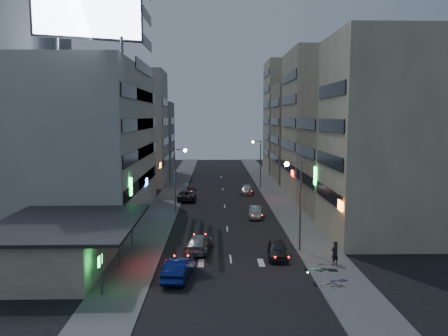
{
  "coord_description": "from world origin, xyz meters",
  "views": [
    {
      "loc": [
        -1.36,
        -32.0,
        12.09
      ],
      "look_at": [
        -0.27,
        17.65,
        6.22
      ],
      "focal_mm": 35.0,
      "sensor_mm": 36.0,
      "label": 1
    }
  ],
  "objects_px": {
    "road_car_blue": "(178,268)",
    "parked_car_left": "(187,195)",
    "scooter_black_a": "(342,278)",
    "scooter_blue": "(343,271)",
    "person": "(335,253)",
    "scooter_black_b": "(337,262)",
    "parked_car_right_mid": "(255,212)",
    "scooter_silver_b": "(323,262)",
    "road_car_silver": "(199,243)",
    "parked_car_right_near": "(277,250)",
    "parked_car_right_far": "(247,190)",
    "scooter_silver_a": "(330,275)"
  },
  "relations": [
    {
      "from": "parked_car_left",
      "to": "scooter_silver_a",
      "type": "height_order",
      "value": "parked_car_left"
    },
    {
      "from": "scooter_silver_a",
      "to": "scooter_blue",
      "type": "relative_size",
      "value": 0.87
    },
    {
      "from": "parked_car_right_mid",
      "to": "parked_car_right_near",
      "type": "bearing_deg",
      "value": -80.88
    },
    {
      "from": "parked_car_right_mid",
      "to": "scooter_black_b",
      "type": "bearing_deg",
      "value": -68.34
    },
    {
      "from": "parked_car_right_near",
      "to": "scooter_silver_b",
      "type": "bearing_deg",
      "value": -40.55
    },
    {
      "from": "person",
      "to": "scooter_silver_b",
      "type": "xyz_separation_m",
      "value": [
        -1.15,
        -0.97,
        -0.42
      ]
    },
    {
      "from": "road_car_silver",
      "to": "scooter_black_b",
      "type": "relative_size",
      "value": 2.46
    },
    {
      "from": "parked_car_left",
      "to": "road_car_blue",
      "type": "relative_size",
      "value": 1.11
    },
    {
      "from": "parked_car_left",
      "to": "scooter_black_b",
      "type": "distance_m",
      "value": 32.47
    },
    {
      "from": "road_car_blue",
      "to": "scooter_silver_b",
      "type": "height_order",
      "value": "road_car_blue"
    },
    {
      "from": "person",
      "to": "scooter_black_a",
      "type": "bearing_deg",
      "value": 51.11
    },
    {
      "from": "parked_car_left",
      "to": "scooter_blue",
      "type": "xyz_separation_m",
      "value": [
        13.57,
        -31.39,
        -0.06
      ]
    },
    {
      "from": "parked_car_right_far",
      "to": "person",
      "type": "bearing_deg",
      "value": -76.41
    },
    {
      "from": "person",
      "to": "scooter_black_b",
      "type": "xyz_separation_m",
      "value": [
        -0.1,
        -1.1,
        -0.35
      ]
    },
    {
      "from": "scooter_black_a",
      "to": "parked_car_right_near",
      "type": "bearing_deg",
      "value": 17.27
    },
    {
      "from": "road_car_blue",
      "to": "parked_car_left",
      "type": "bearing_deg",
      "value": -80.61
    },
    {
      "from": "parked_car_right_mid",
      "to": "scooter_silver_a",
      "type": "height_order",
      "value": "parked_car_right_mid"
    },
    {
      "from": "road_car_silver",
      "to": "scooter_silver_a",
      "type": "bearing_deg",
      "value": 149.12
    },
    {
      "from": "road_car_silver",
      "to": "person",
      "type": "height_order",
      "value": "person"
    },
    {
      "from": "road_car_silver",
      "to": "scooter_black_a",
      "type": "xyz_separation_m",
      "value": [
        10.56,
        -8.48,
        -0.13
      ]
    },
    {
      "from": "parked_car_right_far",
      "to": "road_car_silver",
      "type": "height_order",
      "value": "road_car_silver"
    },
    {
      "from": "scooter_black_a",
      "to": "parked_car_right_mid",
      "type": "bearing_deg",
      "value": -1.36
    },
    {
      "from": "person",
      "to": "scooter_black_b",
      "type": "height_order",
      "value": "person"
    },
    {
      "from": "scooter_black_a",
      "to": "scooter_black_b",
      "type": "relative_size",
      "value": 0.77
    },
    {
      "from": "parked_car_right_mid",
      "to": "scooter_blue",
      "type": "bearing_deg",
      "value": -69.9
    },
    {
      "from": "person",
      "to": "scooter_silver_a",
      "type": "bearing_deg",
      "value": 38.63
    },
    {
      "from": "parked_car_right_far",
      "to": "scooter_blue",
      "type": "relative_size",
      "value": 2.43
    },
    {
      "from": "parked_car_right_far",
      "to": "scooter_silver_a",
      "type": "bearing_deg",
      "value": -79.27
    },
    {
      "from": "parked_car_right_far",
      "to": "scooter_silver_b",
      "type": "height_order",
      "value": "parked_car_right_far"
    },
    {
      "from": "parked_car_right_mid",
      "to": "scooter_silver_b",
      "type": "xyz_separation_m",
      "value": [
        3.68,
        -18.2,
        -0.0
      ]
    },
    {
      "from": "parked_car_right_far",
      "to": "scooter_silver_b",
      "type": "bearing_deg",
      "value": -78.52
    },
    {
      "from": "parked_car_right_mid",
      "to": "road_car_blue",
      "type": "xyz_separation_m",
      "value": [
        -7.62,
        -19.67,
        0.11
      ]
    },
    {
      "from": "person",
      "to": "scooter_black_a",
      "type": "xyz_separation_m",
      "value": [
        -0.6,
        -4.21,
        -0.49
      ]
    },
    {
      "from": "road_car_silver",
      "to": "scooter_silver_a",
      "type": "distance_m",
      "value": 12.59
    },
    {
      "from": "scooter_black_a",
      "to": "scooter_blue",
      "type": "xyz_separation_m",
      "value": [
        0.42,
        1.18,
        0.08
      ]
    },
    {
      "from": "parked_car_left",
      "to": "road_car_blue",
      "type": "bearing_deg",
      "value": 92.41
    },
    {
      "from": "scooter_silver_a",
      "to": "scooter_silver_b",
      "type": "relative_size",
      "value": 0.88
    },
    {
      "from": "parked_car_right_near",
      "to": "scooter_silver_a",
      "type": "height_order",
      "value": "parked_car_right_near"
    },
    {
      "from": "road_car_blue",
      "to": "scooter_black_a",
      "type": "bearing_deg",
      "value": 178.46
    },
    {
      "from": "parked_car_left",
      "to": "scooter_black_b",
      "type": "relative_size",
      "value": 2.6
    },
    {
      "from": "parked_car_right_near",
      "to": "parked_car_right_far",
      "type": "bearing_deg",
      "value": 95.81
    },
    {
      "from": "parked_car_right_near",
      "to": "parked_car_right_mid",
      "type": "bearing_deg",
      "value": 97.13
    },
    {
      "from": "parked_car_right_mid",
      "to": "scooter_black_b",
      "type": "xyz_separation_m",
      "value": [
        4.74,
        -18.33,
        0.07
      ]
    },
    {
      "from": "scooter_black_a",
      "to": "parked_car_right_far",
      "type": "bearing_deg",
      "value": -6.37
    },
    {
      "from": "parked_car_right_mid",
      "to": "parked_car_right_far",
      "type": "distance_m",
      "value": 16.27
    },
    {
      "from": "parked_car_right_near",
      "to": "scooter_silver_b",
      "type": "xyz_separation_m",
      "value": [
        3.17,
        -3.25,
        -0.02
      ]
    },
    {
      "from": "parked_car_right_mid",
      "to": "parked_car_left",
      "type": "relative_size",
      "value": 0.77
    },
    {
      "from": "scooter_silver_b",
      "to": "parked_car_right_far",
      "type": "bearing_deg",
      "value": 10.71
    },
    {
      "from": "parked_car_left",
      "to": "parked_car_right_mid",
      "type": "bearing_deg",
      "value": 128.7
    },
    {
      "from": "parked_car_left",
      "to": "scooter_black_a",
      "type": "relative_size",
      "value": 3.36
    }
  ]
}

